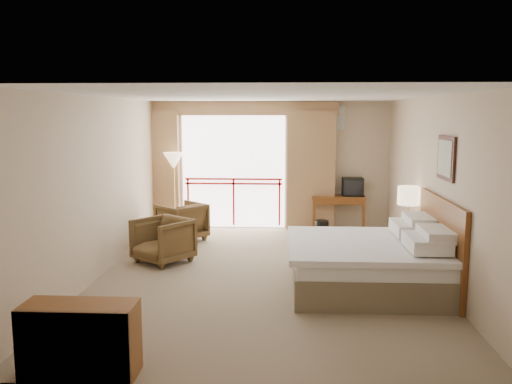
# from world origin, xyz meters

# --- Properties ---
(floor) EXTENTS (7.00, 7.00, 0.00)m
(floor) POSITION_xyz_m (0.00, 0.00, 0.00)
(floor) COLOR #806E55
(floor) RESTS_ON ground
(ceiling) EXTENTS (7.00, 7.00, 0.00)m
(ceiling) POSITION_xyz_m (0.00, 0.00, 2.70)
(ceiling) COLOR white
(ceiling) RESTS_ON wall_back
(wall_back) EXTENTS (5.00, 0.00, 5.00)m
(wall_back) POSITION_xyz_m (0.00, 3.50, 1.35)
(wall_back) COLOR #C6AF93
(wall_back) RESTS_ON ground
(wall_front) EXTENTS (5.00, 0.00, 5.00)m
(wall_front) POSITION_xyz_m (0.00, -3.50, 1.35)
(wall_front) COLOR #C6AF93
(wall_front) RESTS_ON ground
(wall_left) EXTENTS (0.00, 7.00, 7.00)m
(wall_left) POSITION_xyz_m (-2.50, 0.00, 1.35)
(wall_left) COLOR #C6AF93
(wall_left) RESTS_ON ground
(wall_right) EXTENTS (0.00, 7.00, 7.00)m
(wall_right) POSITION_xyz_m (2.50, 0.00, 1.35)
(wall_right) COLOR #C6AF93
(wall_right) RESTS_ON ground
(balcony_door) EXTENTS (2.40, 0.00, 2.40)m
(balcony_door) POSITION_xyz_m (-0.80, 3.48, 1.20)
(balcony_door) COLOR white
(balcony_door) RESTS_ON wall_back
(balcony_railing) EXTENTS (2.09, 0.03, 1.02)m
(balcony_railing) POSITION_xyz_m (-0.80, 3.46, 0.81)
(balcony_railing) COLOR #B4130F
(balcony_railing) RESTS_ON wall_back
(curtain_left) EXTENTS (1.00, 0.26, 2.50)m
(curtain_left) POSITION_xyz_m (-2.45, 3.35, 1.25)
(curtain_left) COLOR #8D6644
(curtain_left) RESTS_ON wall_back
(curtain_right) EXTENTS (1.00, 0.26, 2.50)m
(curtain_right) POSITION_xyz_m (0.85, 3.35, 1.25)
(curtain_right) COLOR #8D6644
(curtain_right) RESTS_ON wall_back
(valance) EXTENTS (4.40, 0.22, 0.28)m
(valance) POSITION_xyz_m (-0.80, 3.38, 2.55)
(valance) COLOR #8D6644
(valance) RESTS_ON wall_back
(hvac_vent) EXTENTS (0.50, 0.04, 0.50)m
(hvac_vent) POSITION_xyz_m (1.30, 3.47, 2.35)
(hvac_vent) COLOR silver
(hvac_vent) RESTS_ON wall_back
(bed) EXTENTS (2.13, 2.06, 0.97)m
(bed) POSITION_xyz_m (1.50, -0.60, 0.38)
(bed) COLOR brown
(bed) RESTS_ON floor
(headboard) EXTENTS (0.06, 2.10, 1.30)m
(headboard) POSITION_xyz_m (2.46, -0.60, 0.65)
(headboard) COLOR #603011
(headboard) RESTS_ON wall_right
(framed_art) EXTENTS (0.04, 0.72, 0.60)m
(framed_art) POSITION_xyz_m (2.47, -0.60, 1.85)
(framed_art) COLOR black
(framed_art) RESTS_ON wall_right
(nightstand) EXTENTS (0.44, 0.51, 0.59)m
(nightstand) POSITION_xyz_m (2.34, 0.86, 0.29)
(nightstand) COLOR #603011
(nightstand) RESTS_ON floor
(table_lamp) EXTENTS (0.37, 0.37, 0.65)m
(table_lamp) POSITION_xyz_m (2.34, 0.91, 1.09)
(table_lamp) COLOR tan
(table_lamp) RESTS_ON nightstand
(phone) EXTENTS (0.22, 0.18, 0.08)m
(phone) POSITION_xyz_m (2.29, 0.71, 0.63)
(phone) COLOR black
(phone) RESTS_ON nightstand
(desk) EXTENTS (1.12, 0.54, 0.73)m
(desk) POSITION_xyz_m (1.42, 3.36, 0.57)
(desk) COLOR #603011
(desk) RESTS_ON floor
(tv) EXTENTS (0.43, 0.34, 0.39)m
(tv) POSITION_xyz_m (1.72, 3.31, 0.92)
(tv) COLOR black
(tv) RESTS_ON desk
(coffee_maker) EXTENTS (0.15, 0.15, 0.28)m
(coffee_maker) POSITION_xyz_m (1.07, 3.31, 0.86)
(coffee_maker) COLOR black
(coffee_maker) RESTS_ON desk
(cup) EXTENTS (0.07, 0.07, 0.09)m
(cup) POSITION_xyz_m (1.22, 3.26, 0.77)
(cup) COLOR white
(cup) RESTS_ON desk
(wastebasket) EXTENTS (0.33, 0.33, 0.34)m
(wastebasket) POSITION_xyz_m (1.04, 2.59, 0.17)
(wastebasket) COLOR black
(wastebasket) RESTS_ON floor
(armchair_far) EXTENTS (1.13, 1.12, 0.73)m
(armchair_far) POSITION_xyz_m (-1.70, 2.19, 0.00)
(armchair_far) COLOR #4B371F
(armchair_far) RESTS_ON floor
(armchair_near) EXTENTS (1.13, 1.13, 0.74)m
(armchair_near) POSITION_xyz_m (-1.71, 0.60, 0.00)
(armchair_near) COLOR #4B371F
(armchair_near) RESTS_ON floor
(side_table) EXTENTS (0.49, 0.49, 0.54)m
(side_table) POSITION_xyz_m (-1.79, 1.23, 0.37)
(side_table) COLOR black
(side_table) RESTS_ON floor
(book) EXTENTS (0.26, 0.27, 0.02)m
(book) POSITION_xyz_m (-1.79, 1.23, 0.54)
(book) COLOR white
(book) RESTS_ON side_table
(floor_lamp) EXTENTS (0.42, 0.42, 1.65)m
(floor_lamp) POSITION_xyz_m (-2.00, 3.00, 1.42)
(floor_lamp) COLOR tan
(floor_lamp) RESTS_ON floor
(dresser) EXTENTS (1.06, 0.45, 0.70)m
(dresser) POSITION_xyz_m (-1.61, -3.33, 0.35)
(dresser) COLOR #603011
(dresser) RESTS_ON floor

